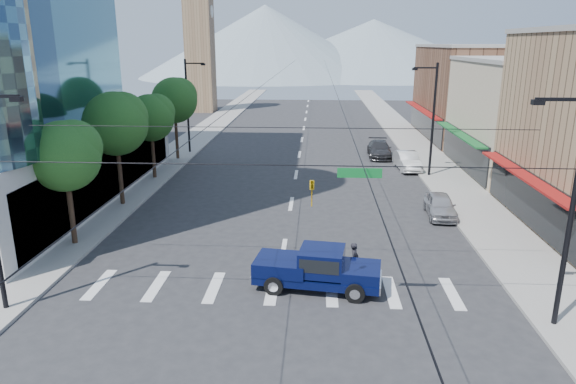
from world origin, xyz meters
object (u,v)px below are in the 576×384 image
at_px(pedestrian, 354,260).
at_px(parked_car_near, 440,205).
at_px(pickup_truck, 317,268).
at_px(parked_car_mid, 407,161).
at_px(parked_car_far, 379,149).

distance_m(pedestrian, parked_car_near, 10.77).
relative_size(pickup_truck, pedestrian, 3.49).
xyz_separation_m(pickup_truck, pedestrian, (1.74, 1.30, -0.15)).
distance_m(pickup_truck, parked_car_near, 12.83).
relative_size(parked_car_near, parked_car_mid, 0.90).
distance_m(parked_car_near, parked_car_far, 17.41).
bearing_deg(pickup_truck, parked_car_mid, 79.25).
bearing_deg(pedestrian, pickup_truck, 142.19).
bearing_deg(parked_car_mid, pedestrian, -109.75).
distance_m(pickup_truck, parked_car_far, 28.22).
xyz_separation_m(parked_car_near, parked_car_mid, (0.00, 12.38, 0.05)).
bearing_deg(parked_car_near, pickup_truck, -123.52).
relative_size(parked_car_near, parked_car_far, 0.80).
bearing_deg(pickup_truck, pedestrian, 44.69).
xyz_separation_m(pickup_truck, parked_car_near, (7.67, 10.28, -0.27)).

